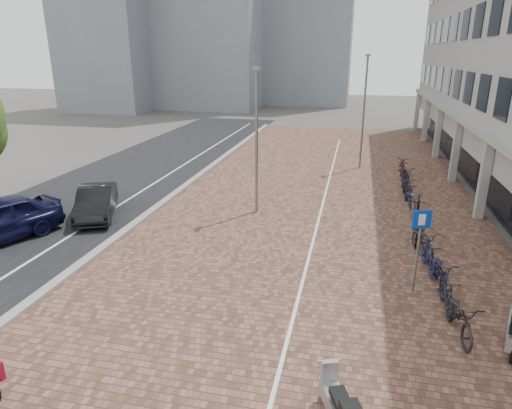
{
  "coord_description": "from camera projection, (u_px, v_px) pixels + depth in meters",
  "views": [
    {
      "loc": [
        3.48,
        -9.35,
        6.68
      ],
      "look_at": [
        0.0,
        6.0,
        1.3
      ],
      "focal_mm": 31.07,
      "sensor_mm": 36.0,
      "label": 1
    }
  ],
  "objects": [
    {
      "name": "lamp_far",
      "position": [
        363.0,
        114.0,
        26.26
      ],
      "size": [
        0.12,
        0.12,
        6.59
      ],
      "primitive_type": "cylinder",
      "color": "slate",
      "rests_on": "ground"
    },
    {
      "name": "parking_sign",
      "position": [
        419.0,
        238.0,
        12.49
      ],
      "size": [
        0.52,
        0.21,
        2.58
      ],
      "rotation": [
        0.0,
        0.0,
        0.32
      ],
      "color": "slate",
      "rests_on": "ground"
    },
    {
      "name": "ground",
      "position": [
        205.0,
        324.0,
        11.52
      ],
      "size": [
        140.0,
        140.0,
        0.0
      ],
      "primitive_type": "plane",
      "color": "#474442",
      "rests_on": "ground"
    },
    {
      "name": "plaza_brick",
      "position": [
        321.0,
        194.0,
        22.17
      ],
      "size": [
        14.5,
        42.0,
        0.04
      ],
      "primitive_type": "cube",
      "color": "brown",
      "rests_on": "ground"
    },
    {
      "name": "curb",
      "position": [
        188.0,
        184.0,
        23.63
      ],
      "size": [
        0.35,
        42.0,
        0.14
      ],
      "primitive_type": "cube",
      "color": "gray",
      "rests_on": "ground"
    },
    {
      "name": "parking_line",
      "position": [
        325.0,
        194.0,
        22.12
      ],
      "size": [
        0.1,
        30.0,
        0.0
      ],
      "primitive_type": "cube",
      "color": "white",
      "rests_on": "plaza_brick"
    },
    {
      "name": "car_dark",
      "position": [
        96.0,
        202.0,
        18.94
      ],
      "size": [
        2.9,
        4.22,
        1.32
      ],
      "primitive_type": "imported",
      "rotation": [
        0.0,
        0.0,
        0.42
      ],
      "color": "black",
      "rests_on": "ground"
    },
    {
      "name": "lamp_near",
      "position": [
        257.0,
        144.0,
        18.67
      ],
      "size": [
        0.12,
        0.12,
        6.12
      ],
      "primitive_type": "cylinder",
      "color": "slate",
      "rests_on": "ground"
    },
    {
      "name": "street_asphalt",
      "position": [
        121.0,
        181.0,
        24.47
      ],
      "size": [
        8.0,
        50.0,
        0.03
      ],
      "primitive_type": "cube",
      "color": "black",
      "rests_on": "ground"
    },
    {
      "name": "bike_row",
      "position": [
        416.0,
        210.0,
        18.41
      ],
      "size": [
        1.3,
        18.13,
        1.05
      ],
      "color": "black",
      "rests_on": "ground"
    },
    {
      "name": "lane_line",
      "position": [
        155.0,
        183.0,
        24.05
      ],
      "size": [
        0.12,
        44.0,
        0.0
      ],
      "primitive_type": "cube",
      "color": "white",
      "rests_on": "street_asphalt"
    },
    {
      "name": "scooter_back",
      "position": [
        337.0,
        403.0,
        8.22
      ],
      "size": [
        1.01,
        1.63,
        1.07
      ],
      "primitive_type": null,
      "rotation": [
        0.0,
        0.0,
        0.37
      ],
      "color": "#9C9CA1",
      "rests_on": "ground"
    }
  ]
}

